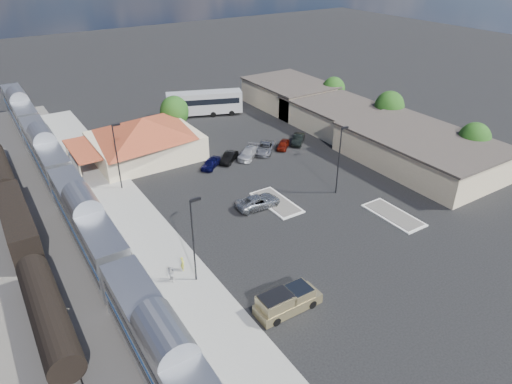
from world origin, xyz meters
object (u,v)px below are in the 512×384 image
coach_bus (204,102)px  station_depot (144,138)px  pickup_truck (288,301)px  suv (258,202)px

coach_bus → station_depot: bearing=147.8°
pickup_truck → station_depot: bearing=-2.0°
pickup_truck → suv: size_ratio=1.09×
station_depot → suv: bearing=-74.2°
pickup_truck → coach_bus: coach_bus is taller
coach_bus → pickup_truck: bearing=-178.2°
station_depot → pickup_truck: 37.96m
station_depot → suv: (6.11, -21.59, -2.35)m
station_depot → suv: station_depot is taller
suv → coach_bus: size_ratio=0.40×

